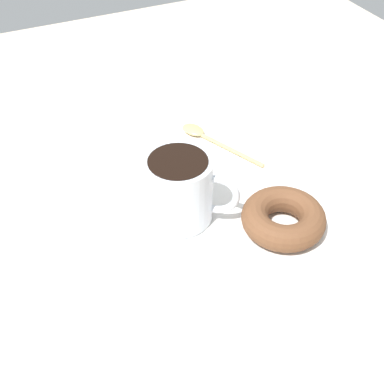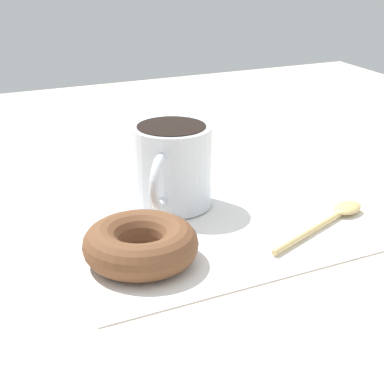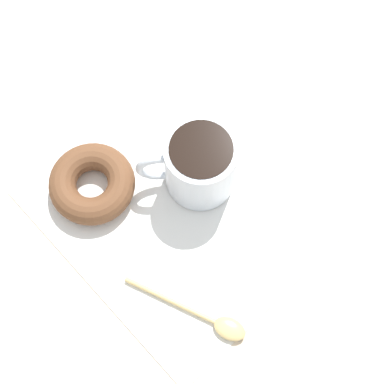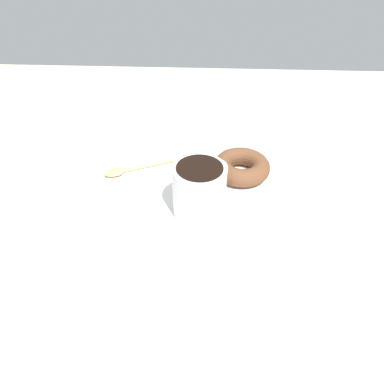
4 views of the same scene
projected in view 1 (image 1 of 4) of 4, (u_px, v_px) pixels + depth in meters
ground_plane at (187, 202)px, 69.91cm from camera, size 120.00×120.00×2.00cm
napkin at (192, 205)px, 67.78cm from camera, size 31.91×31.91×0.30cm
coffee_cup at (180, 189)px, 63.18cm from camera, size 8.82×10.32×8.53cm
donut at (283, 218)px, 63.40cm from camera, size 10.09×10.09×3.23cm
spoon at (205, 136)px, 78.27cm from camera, size 13.95×7.24×0.90cm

